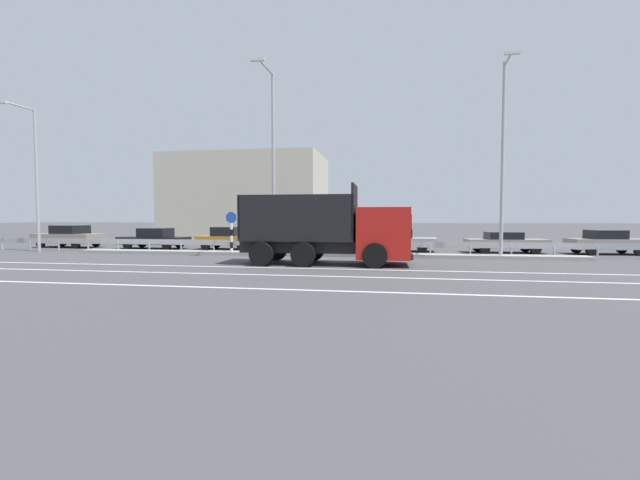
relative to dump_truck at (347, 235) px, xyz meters
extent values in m
plane|color=#424244|center=(-2.21, 1.86, -1.30)|extent=(320.00, 320.00, 0.00)
cube|color=silver|center=(-1.01, -1.81, -1.29)|extent=(50.25, 0.16, 0.01)
cube|color=silver|center=(-1.01, -4.00, -1.29)|extent=(50.25, 0.16, 0.01)
cube|color=silver|center=(-1.01, -6.96, -1.29)|extent=(50.25, 0.16, 0.01)
cube|color=gray|center=(-2.21, 3.95, -1.21)|extent=(27.64, 1.10, 0.18)
cube|color=#9EA0A5|center=(-2.21, 4.89, -0.68)|extent=(50.25, 0.04, 0.32)
cylinder|color=#ADADB2|center=(-22.89, 4.89, -0.99)|extent=(0.09, 0.09, 0.62)
cylinder|color=#ADADB2|center=(-20.83, 4.89, -0.99)|extent=(0.09, 0.09, 0.62)
cylinder|color=#ADADB2|center=(-18.76, 4.89, -0.99)|extent=(0.09, 0.09, 0.62)
cylinder|color=#ADADB2|center=(-16.69, 4.89, -0.99)|extent=(0.09, 0.09, 0.62)
cylinder|color=#ADADB2|center=(-14.62, 4.89, -0.99)|extent=(0.09, 0.09, 0.62)
cylinder|color=#ADADB2|center=(-12.55, 4.89, -0.99)|extent=(0.09, 0.09, 0.62)
cylinder|color=#ADADB2|center=(-10.48, 4.89, -0.99)|extent=(0.09, 0.09, 0.62)
cylinder|color=#ADADB2|center=(-8.41, 4.89, -0.99)|extent=(0.09, 0.09, 0.62)
cylinder|color=#ADADB2|center=(-6.34, 4.89, -0.99)|extent=(0.09, 0.09, 0.62)
cylinder|color=#ADADB2|center=(-4.27, 4.89, -0.99)|extent=(0.09, 0.09, 0.62)
cylinder|color=#ADADB2|center=(-2.21, 4.89, -0.99)|extent=(0.09, 0.09, 0.62)
cylinder|color=#ADADB2|center=(-0.14, 4.89, -0.99)|extent=(0.09, 0.09, 0.62)
cylinder|color=#ADADB2|center=(1.93, 4.89, -0.99)|extent=(0.09, 0.09, 0.62)
cylinder|color=#ADADB2|center=(4.00, 4.89, -0.99)|extent=(0.09, 0.09, 0.62)
cylinder|color=#ADADB2|center=(6.07, 4.89, -0.99)|extent=(0.09, 0.09, 0.62)
cylinder|color=#ADADB2|center=(8.14, 4.89, -0.99)|extent=(0.09, 0.09, 0.62)
cylinder|color=#ADADB2|center=(10.21, 4.89, -0.99)|extent=(0.09, 0.09, 0.62)
cylinder|color=#ADADB2|center=(12.28, 4.89, -0.99)|extent=(0.09, 0.09, 0.62)
cube|color=red|center=(1.59, 0.02, 0.11)|extent=(2.26, 2.56, 2.19)
cube|color=black|center=(2.72, 0.03, 0.49)|extent=(0.06, 2.18, 0.83)
cube|color=black|center=(2.76, 0.03, -0.83)|extent=(0.13, 2.48, 0.24)
cube|color=black|center=(-2.13, -0.03, -0.51)|extent=(5.23, 1.45, 0.53)
cube|color=black|center=(-2.13, -0.03, -0.19)|extent=(5.03, 2.49, 0.12)
cube|color=black|center=(-2.15, 1.14, 0.81)|extent=(5.00, 0.16, 1.88)
cube|color=black|center=(-2.12, -1.19, 0.81)|extent=(5.00, 0.16, 1.88)
cube|color=black|center=(0.32, 0.00, 1.05)|extent=(0.13, 2.43, 2.35)
cube|color=black|center=(-4.58, -0.06, 0.81)|extent=(0.13, 2.43, 1.88)
cylinder|color=black|center=(1.24, 1.26, -0.78)|extent=(1.04, 0.33, 1.04)
cylinder|color=black|center=(1.27, -1.22, -0.78)|extent=(1.04, 0.33, 1.04)
cylinder|color=black|center=(-1.76, 1.22, -0.78)|extent=(1.04, 0.33, 1.04)
cylinder|color=black|center=(-1.73, -1.26, -0.78)|extent=(1.04, 0.33, 1.04)
cylinder|color=black|center=(-3.58, 1.20, -0.78)|extent=(1.04, 0.33, 1.04)
cylinder|color=black|center=(-3.55, -1.28, -0.78)|extent=(1.04, 0.33, 1.04)
cylinder|color=white|center=(-6.93, 3.95, -1.12)|extent=(0.16, 0.16, 0.35)
cylinder|color=black|center=(-6.93, 3.95, -0.77)|extent=(0.16, 0.16, 0.35)
cylinder|color=white|center=(-6.93, 3.95, -0.41)|extent=(0.16, 0.16, 0.35)
cylinder|color=black|center=(-6.93, 3.95, -0.06)|extent=(0.16, 0.16, 0.35)
cylinder|color=white|center=(-6.93, 3.95, 0.30)|extent=(0.16, 0.16, 0.35)
cylinder|color=#1E4CB2|center=(-6.93, 3.95, 0.79)|extent=(0.63, 0.03, 0.63)
cylinder|color=white|center=(-6.93, 3.95, 0.79)|extent=(0.68, 0.02, 0.68)
cylinder|color=#ADADB2|center=(-19.45, 4.11, 3.06)|extent=(0.18, 0.18, 8.71)
cylinder|color=#ADADB2|center=(-19.48, 3.04, 7.26)|extent=(0.17, 2.15, 0.10)
cube|color=silver|center=(-19.52, 1.97, 7.18)|extent=(0.71, 0.22, 0.12)
cylinder|color=#ADADB2|center=(-4.45, 3.83, 3.66)|extent=(0.18, 0.18, 9.91)
cylinder|color=#ADADB2|center=(-4.48, 2.60, 8.46)|extent=(0.16, 2.45, 0.10)
cube|color=silver|center=(-4.51, 1.38, 8.38)|extent=(0.70, 0.22, 0.12)
cylinder|color=#ADADB2|center=(7.35, 3.80, 3.57)|extent=(0.18, 0.18, 9.73)
cylinder|color=#ADADB2|center=(7.31, 2.91, 8.28)|extent=(0.20, 1.78, 0.10)
cube|color=silver|center=(7.26, 2.03, 8.20)|extent=(0.71, 0.24, 0.12)
cube|color=gray|center=(-20.42, 7.71, -0.66)|extent=(4.77, 2.26, 0.67)
cube|color=black|center=(-20.28, 7.70, -0.04)|extent=(2.06, 1.84, 0.58)
cylinder|color=black|center=(-21.92, 6.89, -1.00)|extent=(0.61, 0.24, 0.60)
cylinder|color=black|center=(-21.79, 8.73, -1.00)|extent=(0.61, 0.24, 0.60)
cylinder|color=black|center=(-19.04, 6.69, -1.00)|extent=(0.61, 0.24, 0.60)
cylinder|color=black|center=(-18.92, 8.53, -1.00)|extent=(0.61, 0.24, 0.60)
cube|color=black|center=(-13.86, 7.60, -0.75)|extent=(4.68, 1.84, 0.49)
cube|color=black|center=(-13.73, 7.60, -0.21)|extent=(1.99, 1.54, 0.59)
cylinder|color=black|center=(-15.32, 6.86, -1.00)|extent=(0.61, 0.22, 0.60)
cylinder|color=black|center=(-15.27, 8.45, -1.00)|extent=(0.61, 0.22, 0.60)
cylinder|color=black|center=(-12.46, 6.76, -1.00)|extent=(0.61, 0.22, 0.60)
cylinder|color=black|center=(-12.41, 8.35, -1.00)|extent=(0.61, 0.22, 0.60)
cube|color=#B27A14|center=(-8.70, 7.91, -0.71)|extent=(3.93, 1.90, 0.57)
cube|color=black|center=(-8.82, 7.91, -0.13)|extent=(1.66, 1.65, 0.60)
cylinder|color=black|center=(-7.50, 8.80, -1.00)|extent=(0.60, 0.21, 0.60)
cylinder|color=black|center=(-7.48, 7.05, -1.00)|extent=(0.60, 0.21, 0.60)
cylinder|color=black|center=(-9.93, 8.77, -1.00)|extent=(0.60, 0.21, 0.60)
cylinder|color=black|center=(-9.90, 7.02, -1.00)|extent=(0.60, 0.21, 0.60)
cube|color=silver|center=(-3.04, 8.14, -0.63)|extent=(4.73, 2.02, 0.73)
cube|color=black|center=(-3.18, 8.14, -0.05)|extent=(2.01, 1.71, 0.44)
cylinder|color=black|center=(-1.61, 9.08, -1.00)|extent=(0.61, 0.22, 0.60)
cylinder|color=black|center=(-1.56, 7.29, -1.00)|extent=(0.61, 0.22, 0.60)
cylinder|color=black|center=(-4.51, 8.99, -1.00)|extent=(0.61, 0.22, 0.60)
cylinder|color=black|center=(-4.46, 7.21, -1.00)|extent=(0.61, 0.22, 0.60)
cube|color=#A3A3A8|center=(2.40, 8.07, -0.73)|extent=(4.55, 2.17, 0.54)
cube|color=black|center=(2.27, 8.08, -0.19)|extent=(1.97, 1.78, 0.54)
cylinder|color=black|center=(3.83, 8.88, -1.00)|extent=(0.61, 0.24, 0.60)
cylinder|color=black|center=(3.72, 7.09, -1.00)|extent=(0.61, 0.24, 0.60)
cylinder|color=black|center=(1.09, 9.06, -1.00)|extent=(0.61, 0.24, 0.60)
cylinder|color=black|center=(0.97, 7.26, -1.00)|extent=(0.61, 0.24, 0.60)
cube|color=gray|center=(8.57, 7.82, -0.74)|extent=(4.62, 1.96, 0.52)
cube|color=black|center=(8.43, 7.81, -0.27)|extent=(1.99, 1.59, 0.42)
cylinder|color=black|center=(9.92, 8.70, -1.00)|extent=(0.61, 0.24, 0.60)
cylinder|color=black|center=(10.02, 7.12, -1.00)|extent=(0.61, 0.24, 0.60)
cylinder|color=black|center=(7.12, 8.52, -1.00)|extent=(0.61, 0.24, 0.60)
cylinder|color=black|center=(7.22, 6.94, -1.00)|extent=(0.61, 0.24, 0.60)
cube|color=gray|center=(13.96, 7.66, -0.70)|extent=(4.18, 2.04, 0.59)
cube|color=black|center=(13.84, 7.65, -0.16)|extent=(1.82, 1.65, 0.49)
cylinder|color=black|center=(15.15, 8.58, -1.00)|extent=(0.61, 0.25, 0.60)
cylinder|color=black|center=(15.28, 6.94, -1.00)|extent=(0.61, 0.25, 0.60)
cylinder|color=black|center=(12.65, 8.38, -1.00)|extent=(0.61, 0.25, 0.60)
cylinder|color=black|center=(12.78, 6.74, -1.00)|extent=(0.61, 0.25, 0.60)
cube|color=beige|center=(-12.32, 22.04, 2.78)|extent=(14.95, 8.85, 8.15)
camera|label=1|loc=(1.98, -18.82, 0.76)|focal=24.00mm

